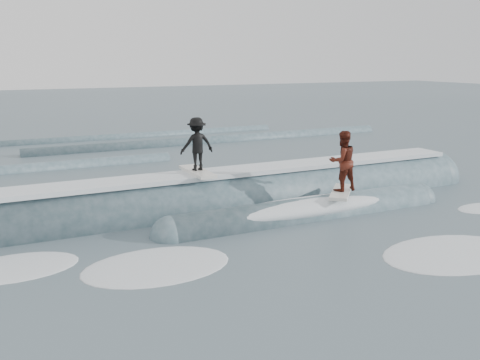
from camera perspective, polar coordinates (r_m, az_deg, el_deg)
name	(u,v)px	position (r m, az deg, el deg)	size (l,w,h in m)	color
ground	(311,255)	(13.66, 7.59, -7.96)	(160.00, 160.00, 0.00)	#3C5057
breaking_wave	(240,206)	(17.67, 0.01, -2.84)	(20.42, 3.94, 2.31)	#334E57
surfer_black	(197,146)	(17.04, -4.62, 3.59)	(1.09, 2.00, 1.79)	silver
surfer_red	(342,163)	(17.18, 10.85, 1.75)	(1.75, 1.85, 2.02)	silver
whitewater	(360,252)	(14.08, 12.69, -7.52)	(16.49, 7.10, 0.10)	white
far_swells	(112,151)	(29.30, -13.53, 3.03)	(37.57, 8.65, 0.80)	#334E57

